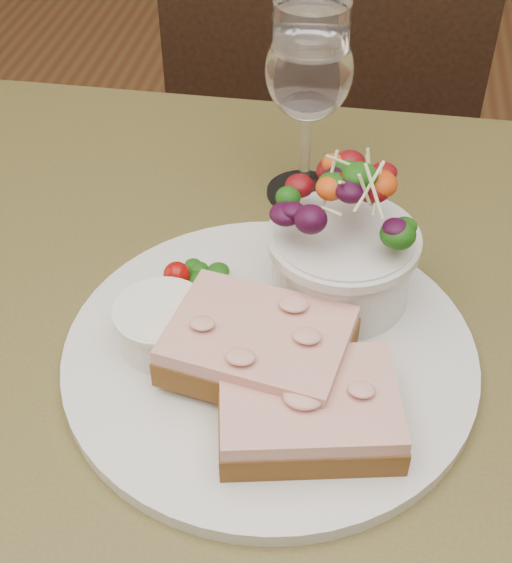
% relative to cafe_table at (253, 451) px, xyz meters
% --- Properties ---
extents(cafe_table, '(0.80, 0.80, 0.75)m').
position_rel_cafe_table_xyz_m(cafe_table, '(0.00, 0.00, 0.00)').
color(cafe_table, '#4D4021').
rests_on(cafe_table, ground).
extents(chair_far, '(0.42, 0.42, 0.90)m').
position_rel_cafe_table_xyz_m(chair_far, '(-0.00, 0.74, -0.36)').
color(chair_far, black).
rests_on(chair_far, ground).
extents(dinner_plate, '(0.31, 0.31, 0.01)m').
position_rel_cafe_table_xyz_m(dinner_plate, '(0.01, 0.01, 0.11)').
color(dinner_plate, silver).
rests_on(dinner_plate, cafe_table).
extents(sandwich_front, '(0.14, 0.11, 0.03)m').
position_rel_cafe_table_xyz_m(sandwich_front, '(0.05, -0.05, 0.13)').
color(sandwich_front, '#4E3214').
rests_on(sandwich_front, dinner_plate).
extents(sandwich_back, '(0.14, 0.11, 0.03)m').
position_rel_cafe_table_xyz_m(sandwich_back, '(0.01, -0.01, 0.14)').
color(sandwich_back, '#4E3214').
rests_on(sandwich_back, dinner_plate).
extents(ramekin, '(0.07, 0.07, 0.04)m').
position_rel_cafe_table_xyz_m(ramekin, '(-0.07, 0.01, 0.13)').
color(ramekin, white).
rests_on(ramekin, dinner_plate).
extents(salad_bowl, '(0.11, 0.11, 0.13)m').
position_rel_cafe_table_xyz_m(salad_bowl, '(0.06, 0.08, 0.17)').
color(salad_bowl, silver).
rests_on(salad_bowl, dinner_plate).
extents(garnish, '(0.05, 0.04, 0.02)m').
position_rel_cafe_table_xyz_m(garnish, '(-0.06, 0.08, 0.12)').
color(garnish, black).
rests_on(garnish, dinner_plate).
extents(wine_glass, '(0.08, 0.08, 0.18)m').
position_rel_cafe_table_xyz_m(wine_glass, '(0.01, 0.23, 0.22)').
color(wine_glass, white).
rests_on(wine_glass, cafe_table).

